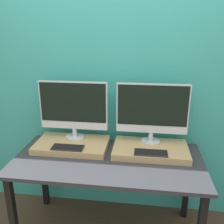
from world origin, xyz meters
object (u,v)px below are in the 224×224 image
(monitor_left, at_px, (73,107))
(keyboard_left, at_px, (68,147))
(monitor_right, at_px, (152,111))
(keyboard_right, at_px, (151,153))

(monitor_left, bearing_deg, keyboard_left, -90.00)
(keyboard_left, distance_m, monitor_right, 0.78)
(keyboard_right, bearing_deg, keyboard_left, 180.00)
(monitor_left, relative_size, keyboard_right, 2.29)
(monitor_left, height_order, keyboard_left, monitor_left)
(keyboard_right, bearing_deg, monitor_right, 90.00)
(monitor_left, xyz_separation_m, monitor_right, (0.70, 0.00, 0.00))
(monitor_left, xyz_separation_m, keyboard_left, (-0.00, -0.22, -0.28))
(keyboard_left, xyz_separation_m, keyboard_right, (0.70, 0.00, 0.00))
(keyboard_left, xyz_separation_m, monitor_right, (0.70, 0.22, 0.28))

